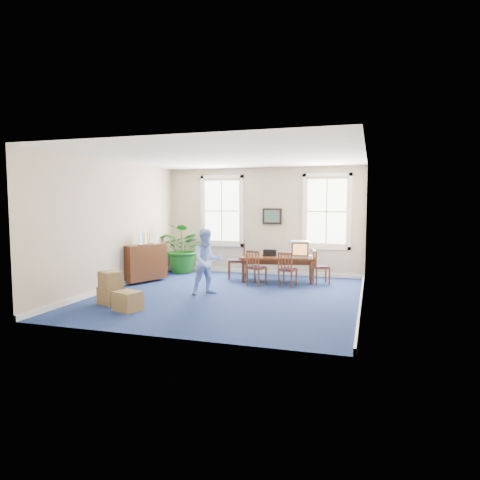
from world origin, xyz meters
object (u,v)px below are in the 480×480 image
(potted_plant, at_px, (184,248))
(cardboard_boxes, at_px, (120,287))
(credenza, at_px, (146,265))
(crt_tv, at_px, (300,249))
(man, at_px, (207,262))
(conference_table, at_px, (278,269))
(chair_near_left, at_px, (257,267))

(potted_plant, bearing_deg, cardboard_boxes, -84.56)
(credenza, xyz_separation_m, cardboard_boxes, (0.73, -2.35, -0.12))
(crt_tv, relative_size, potted_plant, 0.34)
(man, xyz_separation_m, credenza, (-2.15, 0.92, -0.29))
(crt_tv, bearing_deg, credenza, -174.00)
(crt_tv, height_order, potted_plant, potted_plant)
(man, bearing_deg, conference_table, 20.33)
(chair_near_left, xyz_separation_m, cardboard_boxes, (-2.23, -2.90, -0.09))
(crt_tv, xyz_separation_m, chair_near_left, (-1.01, -0.73, -0.44))
(cardboard_boxes, bearing_deg, chair_near_left, 52.44)
(potted_plant, height_order, cardboard_boxes, potted_plant)
(crt_tv, distance_m, chair_near_left, 1.32)
(chair_near_left, relative_size, cardboard_boxes, 0.72)
(crt_tv, distance_m, potted_plant, 3.66)
(cardboard_boxes, bearing_deg, crt_tv, 48.30)
(crt_tv, height_order, credenza, crt_tv)
(conference_table, xyz_separation_m, credenza, (-3.38, -1.24, 0.14))
(man, xyz_separation_m, potted_plant, (-1.81, 2.67, -0.01))
(chair_near_left, relative_size, credenza, 0.75)
(man, height_order, credenza, man)
(crt_tv, distance_m, cardboard_boxes, 4.90)
(conference_table, distance_m, chair_near_left, 0.81)
(potted_plant, bearing_deg, conference_table, -9.68)
(crt_tv, xyz_separation_m, credenza, (-3.97, -1.29, -0.42))
(crt_tv, relative_size, credenza, 0.43)
(crt_tv, height_order, man, man)
(chair_near_left, distance_m, credenza, 3.02)
(man, bearing_deg, chair_near_left, 20.99)
(conference_table, xyz_separation_m, potted_plant, (-3.04, 0.52, 0.42))
(credenza, relative_size, potted_plant, 0.80)
(conference_table, bearing_deg, credenza, -168.70)
(cardboard_boxes, bearing_deg, credenza, 107.28)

